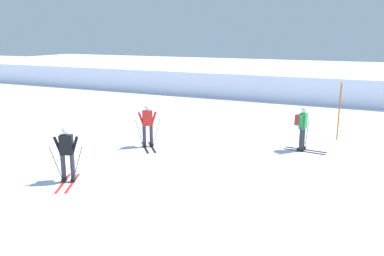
% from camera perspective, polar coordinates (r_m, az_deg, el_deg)
% --- Properties ---
extents(ground_plane, '(120.00, 120.00, 0.00)m').
position_cam_1_polar(ground_plane, '(11.94, 3.24, -8.26)').
color(ground_plane, silver).
extents(far_snow_ridge, '(80.00, 9.90, 1.72)m').
position_cam_1_polar(far_snow_ridge, '(31.21, 17.58, 6.23)').
color(far_snow_ridge, silver).
rests_on(far_snow_ridge, ground).
extents(skier_red, '(1.31, 1.47, 1.71)m').
position_cam_1_polar(skier_red, '(15.77, -6.43, 0.68)').
color(skier_red, black).
rests_on(skier_red, ground).
extents(skier_black, '(1.07, 1.59, 1.71)m').
position_cam_1_polar(skier_black, '(12.52, -17.52, -3.23)').
color(skier_black, red).
rests_on(skier_black, ground).
extents(skier_green, '(1.63, 1.00, 1.71)m').
position_cam_1_polar(skier_green, '(15.74, 15.56, 0.24)').
color(skier_green, black).
rests_on(skier_green, ground).
extents(trail_marker_pole, '(0.06, 0.06, 2.45)m').
position_cam_1_polar(trail_marker_pole, '(17.80, 20.39, 2.25)').
color(trail_marker_pole, '#C65614').
rests_on(trail_marker_pole, ground).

